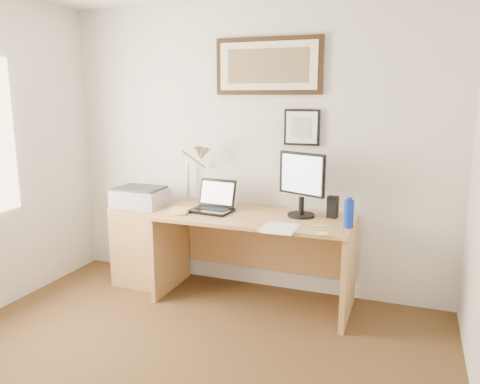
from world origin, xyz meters
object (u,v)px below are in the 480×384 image
at_px(water_bottle, 349,214).
at_px(laptop, 214,204).
at_px(side_cabinet, 145,244).
at_px(desk, 257,240).
at_px(lcd_monitor, 302,181).
at_px(book, 170,210).
at_px(printer, 140,197).

xyz_separation_m(water_bottle, laptop, (-1.14, 0.12, -0.05)).
relative_size(side_cabinet, laptop, 2.02).
xyz_separation_m(desk, lcd_monitor, (0.37, 0.01, 0.53)).
distance_m(book, laptop, 0.37).
bearing_deg(water_bottle, printer, 176.70).
relative_size(side_cabinet, water_bottle, 3.51).
relative_size(book, laptop, 0.67).
bearing_deg(book, laptop, 24.73).
height_order(lcd_monitor, printer, lcd_monitor).
height_order(side_cabinet, book, book).
height_order(water_bottle, desk, water_bottle).
xyz_separation_m(book, laptop, (0.34, 0.16, 0.05)).
height_order(book, printer, printer).
bearing_deg(water_bottle, laptop, 173.78).
height_order(laptop, printer, laptop).
distance_m(book, desk, 0.78).
height_order(book, laptop, laptop).
bearing_deg(side_cabinet, desk, 1.89).
xyz_separation_m(side_cabinet, water_bottle, (1.84, -0.14, 0.49)).
bearing_deg(side_cabinet, lcd_monitor, 1.98).
bearing_deg(water_bottle, lcd_monitor, 154.47).
bearing_deg(lcd_monitor, laptop, -174.72).
relative_size(water_bottle, desk, 0.13).
height_order(desk, laptop, laptop).
relative_size(water_bottle, lcd_monitor, 0.40).
height_order(laptop, lcd_monitor, lcd_monitor).
bearing_deg(printer, book, -20.38).
height_order(side_cabinet, water_bottle, water_bottle).
bearing_deg(desk, side_cabinet, -178.11).
bearing_deg(lcd_monitor, book, -168.26).
bearing_deg(laptop, water_bottle, -6.22).
bearing_deg(water_bottle, desk, 166.96).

